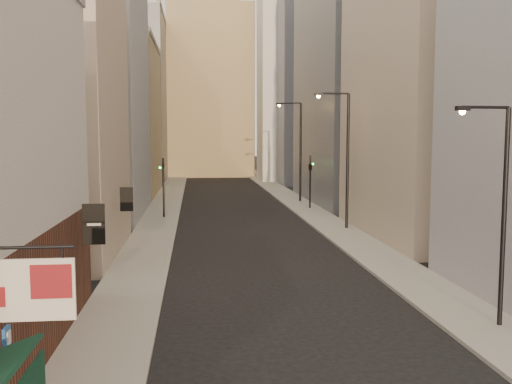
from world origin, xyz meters
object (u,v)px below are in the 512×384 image
Objects in this scene: clock_tower at (210,72)px; traffic_light_left at (163,175)px; streetlamp_near at (499,204)px; streetlamp_mid at (344,152)px; streetlamp_far at (298,146)px; traffic_light_right at (310,169)px; white_tower at (286,56)px.

clock_tower is 8.98× the size of traffic_light_left.
streetlamp_near is 21.38m from streetlamp_mid.
streetlamp_far is at bearing 90.45° from streetlamp_mid.
streetlamp_far is 2.02× the size of traffic_light_left.
clock_tower reaches higher than traffic_light_left.
streetlamp_near is at bearing 104.02° from traffic_light_right.
white_tower reaches higher than streetlamp_mid.
streetlamp_mid is at bearing -67.25° from streetlamp_far.
white_tower is (11.00, -14.00, 0.97)m from clock_tower.
streetlamp_near is 1.56× the size of traffic_light_right.
traffic_light_left and traffic_light_right have the same top height.
traffic_light_right is at bearing 90.17° from streetlamp_mid.
white_tower is at bearing -51.84° from clock_tower.
clock_tower is 4.43× the size of streetlamp_far.
clock_tower reaches higher than white_tower.
white_tower is at bearing 105.41° from streetlamp_far.
streetlamp_far is at bearing -162.31° from traffic_light_left.
white_tower is 5.31× the size of streetlamp_near.
clock_tower is 54.25m from traffic_light_left.
white_tower is 8.30× the size of traffic_light_left.
white_tower reaches higher than traffic_light_left.
streetlamp_mid is 1.97× the size of traffic_light_right.
traffic_light_right is at bearing 84.80° from streetlamp_near.
white_tower is 47.05m from streetlamp_mid.
white_tower is at bearing -133.58° from traffic_light_left.
streetlamp_near reaches higher than traffic_light_right.
white_tower is at bearing 82.20° from streetlamp_near.
streetlamp_near is at bearing -67.91° from streetlamp_far.
traffic_light_right is (0.13, -5.65, -2.00)m from streetlamp_far.
clock_tower reaches higher than streetlamp_near.
streetlamp_far is (-0.07, 38.56, 1.32)m from streetlamp_near.
streetlamp_near is at bearing 94.19° from traffic_light_left.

